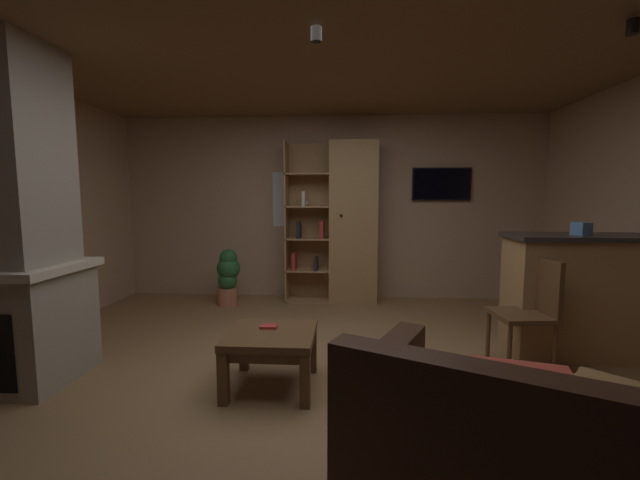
# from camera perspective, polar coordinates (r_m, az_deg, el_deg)

# --- Properties ---
(floor) EXTENTS (5.79, 5.28, 0.02)m
(floor) POSITION_cam_1_polar(r_m,az_deg,el_deg) (3.32, -0.49, -19.29)
(floor) COLOR olive
(floor) RESTS_ON ground
(wall_back) EXTENTS (5.91, 0.06, 2.52)m
(wall_back) POSITION_cam_1_polar(r_m,az_deg,el_deg) (5.66, 1.54, 4.57)
(wall_back) COLOR tan
(wall_back) RESTS_ON ground
(ceiling) EXTENTS (5.79, 5.28, 0.02)m
(ceiling) POSITION_cam_1_polar(r_m,az_deg,el_deg) (3.20, -0.53, 26.53)
(ceiling) COLOR brown
(window_pane_back) EXTENTS (0.73, 0.01, 0.76)m
(window_pane_back) POSITION_cam_1_polar(r_m,az_deg,el_deg) (5.67, -3.08, 5.76)
(window_pane_back) COLOR white
(stone_fireplace) EXTENTS (1.04, 0.82, 2.52)m
(stone_fireplace) POSITION_cam_1_polar(r_m,az_deg,el_deg) (3.83, -38.33, 0.65)
(stone_fireplace) COLOR gray
(stone_fireplace) RESTS_ON ground
(bookshelf_cabinet) EXTENTS (1.22, 0.41, 2.14)m
(bookshelf_cabinet) POSITION_cam_1_polar(r_m,az_deg,el_deg) (5.40, 3.82, 2.35)
(bookshelf_cabinet) COLOR #A87F51
(bookshelf_cabinet) RESTS_ON ground
(kitchen_bar_counter) EXTENTS (1.55, 0.57, 1.09)m
(kitchen_bar_counter) POSITION_cam_1_polar(r_m,az_deg,el_deg) (4.35, 34.66, -6.49)
(kitchen_bar_counter) COLOR #A87F51
(kitchen_bar_counter) RESTS_ON ground
(tissue_box) EXTENTS (0.16, 0.16, 0.11)m
(tissue_box) POSITION_cam_1_polar(r_m,az_deg,el_deg) (4.12, 33.12, 1.34)
(tissue_box) COLOR #598CBF
(tissue_box) RESTS_ON kitchen_bar_counter
(leather_couch) EXTENTS (1.84, 1.52, 0.84)m
(leather_couch) POSITION_cam_1_polar(r_m,az_deg,el_deg) (2.08, 29.77, -26.89)
(leather_couch) COLOR #382116
(leather_couch) RESTS_ON ground
(coffee_table) EXTENTS (0.64, 0.64, 0.43)m
(coffee_table) POSITION_cam_1_polar(r_m,az_deg,el_deg) (3.09, -6.92, -14.24)
(coffee_table) COLOR brown
(coffee_table) RESTS_ON ground
(table_book_0) EXTENTS (0.13, 0.08, 0.02)m
(table_book_0) POSITION_cam_1_polar(r_m,az_deg,el_deg) (3.13, -7.29, -12.10)
(table_book_0) COLOR #B22D2D
(table_book_0) RESTS_ON coffee_table
(dining_chair) EXTENTS (0.46, 0.46, 0.92)m
(dining_chair) POSITION_cam_1_polar(r_m,az_deg,el_deg) (3.71, 27.84, -8.41)
(dining_chair) COLOR brown
(dining_chair) RESTS_ON ground
(potted_floor_plant) EXTENTS (0.31, 0.31, 0.74)m
(potted_floor_plant) POSITION_cam_1_polar(r_m,az_deg,el_deg) (5.38, -12.92, -4.92)
(potted_floor_plant) COLOR #B77051
(potted_floor_plant) RESTS_ON ground
(wall_mounted_tv) EXTENTS (0.78, 0.06, 0.44)m
(wall_mounted_tv) POSITION_cam_1_polar(r_m,az_deg,el_deg) (5.74, 16.84, 7.61)
(wall_mounted_tv) COLOR black
(track_light_spot_0) EXTENTS (0.07, 0.07, 0.09)m
(track_light_spot_0) POSITION_cam_1_polar(r_m,az_deg,el_deg) (3.63, -37.81, 21.44)
(track_light_spot_0) COLOR black
(track_light_spot_1) EXTENTS (0.07, 0.07, 0.09)m
(track_light_spot_1) POSITION_cam_1_polar(r_m,az_deg,el_deg) (2.88, -0.54, 27.16)
(track_light_spot_1) COLOR black
(track_light_spot_2) EXTENTS (0.07, 0.07, 0.09)m
(track_light_spot_2) POSITION_cam_1_polar(r_m,az_deg,el_deg) (3.37, 37.98, 22.75)
(track_light_spot_2) COLOR black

